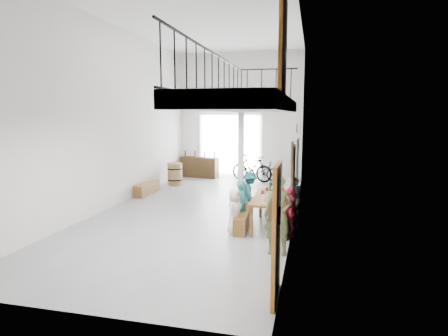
% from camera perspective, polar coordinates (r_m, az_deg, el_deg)
% --- Properties ---
extents(floor, '(12.00, 12.00, 0.00)m').
position_cam_1_polar(floor, '(11.21, -3.61, -6.41)').
color(floor, slate).
rests_on(floor, ground).
extents(room_walls, '(12.00, 12.00, 12.00)m').
position_cam_1_polar(room_walls, '(10.87, -3.79, 12.03)').
color(room_walls, silver).
rests_on(room_walls, ground).
extents(gateway_portal, '(2.80, 0.08, 2.80)m').
position_cam_1_polar(gateway_portal, '(16.76, 0.96, 3.31)').
color(gateway_portal, white).
rests_on(gateway_portal, ground).
extents(right_wall_decor, '(0.07, 8.28, 5.07)m').
position_cam_1_polar(right_wall_decor, '(8.58, 10.03, 0.85)').
color(right_wall_decor, '#AF651F').
rests_on(right_wall_decor, ground).
extents(balcony, '(1.52, 5.62, 4.00)m').
position_cam_1_polar(balcony, '(7.34, 3.97, 9.29)').
color(balcony, silver).
rests_on(balcony, ground).
extents(tasting_table, '(0.85, 2.02, 0.79)m').
position_cam_1_polar(tasting_table, '(9.44, 7.07, -4.81)').
color(tasting_table, brown).
rests_on(tasting_table, ground).
extents(bench_inner, '(0.40, 1.85, 0.42)m').
position_cam_1_polar(bench_inner, '(9.59, 3.03, -7.61)').
color(bench_inner, brown).
rests_on(bench_inner, ground).
extents(bench_wall, '(0.30, 2.07, 0.48)m').
position_cam_1_polar(bench_wall, '(9.59, 9.28, -7.54)').
color(bench_wall, brown).
rests_on(bench_wall, ground).
extents(tableware, '(0.52, 1.41, 0.35)m').
position_cam_1_polar(tableware, '(9.46, 7.38, -3.46)').
color(tableware, black).
rests_on(tableware, tasting_table).
extents(side_bench, '(0.36, 1.48, 0.42)m').
position_cam_1_polar(side_bench, '(13.61, -11.62, -3.06)').
color(side_bench, brown).
rests_on(side_bench, ground).
extents(oak_barrel, '(0.60, 0.60, 0.89)m').
position_cam_1_polar(oak_barrel, '(15.13, -7.48, -0.93)').
color(oak_barrel, olive).
rests_on(oak_barrel, ground).
extents(serving_counter, '(1.79, 0.77, 0.91)m').
position_cam_1_polar(serving_counter, '(16.93, -3.73, 0.13)').
color(serving_counter, '#392511').
rests_on(serving_counter, ground).
extents(counter_bottles, '(1.48, 0.23, 0.28)m').
position_cam_1_polar(counter_bottles, '(16.87, -3.73, 2.14)').
color(counter_bottles, black).
rests_on(counter_bottles, serving_counter).
extents(guest_left_a, '(0.44, 0.58, 1.07)m').
position_cam_1_polar(guest_left_a, '(8.95, 1.59, -6.60)').
color(guest_left_a, silver).
rests_on(guest_left_a, ground).
extents(guest_left_b, '(0.37, 0.48, 1.17)m').
position_cam_1_polar(guest_left_b, '(9.41, 2.77, -5.55)').
color(guest_left_b, '#246F7A').
rests_on(guest_left_b, ground).
extents(guest_left_c, '(0.49, 0.59, 1.11)m').
position_cam_1_polar(guest_left_c, '(9.91, 2.76, -5.04)').
color(guest_left_c, silver).
rests_on(guest_left_c, ground).
extents(guest_left_d, '(0.71, 0.91, 1.24)m').
position_cam_1_polar(guest_left_d, '(10.50, 3.96, -3.94)').
color(guest_left_d, '#246F7A').
rests_on(guest_left_d, ground).
extents(guest_right_a, '(0.30, 0.69, 1.17)m').
position_cam_1_polar(guest_right_a, '(8.87, 10.15, -6.54)').
color(guest_right_a, '#C2213C').
rests_on(guest_right_a, ground).
extents(guest_right_b, '(0.44, 1.03, 1.08)m').
position_cam_1_polar(guest_right_b, '(9.55, 10.88, -5.78)').
color(guest_right_b, black).
rests_on(guest_right_b, ground).
extents(guest_right_c, '(0.51, 0.65, 1.17)m').
position_cam_1_polar(guest_right_c, '(10.13, 10.45, -4.70)').
color(guest_right_c, silver).
rests_on(guest_right_c, ground).
extents(host_standing, '(0.62, 0.43, 1.62)m').
position_cam_1_polar(host_standing, '(7.65, 8.29, -7.12)').
color(host_standing, '#474929').
rests_on(host_standing, ground).
extents(potted_plant, '(0.47, 0.42, 0.48)m').
position_cam_1_polar(potted_plant, '(11.21, 9.28, -5.23)').
color(potted_plant, '#1B501C').
rests_on(potted_plant, ground).
extents(bicycle_near, '(1.64, 0.67, 0.84)m').
position_cam_1_polar(bicycle_near, '(16.15, 5.56, -0.41)').
color(bicycle_near, black).
rests_on(bicycle_near, ground).
extents(bicycle_far, '(1.95, 1.13, 1.13)m').
position_cam_1_polar(bicycle_far, '(15.87, 4.24, -0.02)').
color(bicycle_far, black).
rests_on(bicycle_far, ground).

